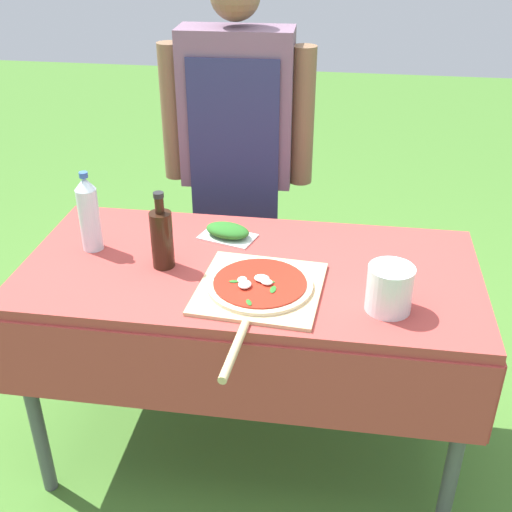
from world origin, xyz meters
name	(u,v)px	position (x,y,z in m)	size (l,w,h in m)	color
ground_plane	(250,446)	(0.00, 0.00, 0.00)	(12.00, 12.00, 0.00)	#477A2D
prep_table	(250,292)	(0.00, 0.00, 0.71)	(1.49, 0.73, 0.80)	#A83D38
person_cook	(237,146)	(-0.16, 0.68, 0.96)	(0.61, 0.21, 1.63)	#333D56
pizza_on_peel	(259,288)	(0.05, -0.15, 0.82)	(0.39, 0.63, 0.05)	#D1B27F
oil_bottle	(162,238)	(-0.27, -0.04, 0.91)	(0.07, 0.07, 0.26)	black
water_bottle	(89,213)	(-0.54, 0.04, 0.93)	(0.07, 0.07, 0.28)	silver
herb_container	(228,231)	(-0.11, 0.18, 0.83)	(0.21, 0.16, 0.05)	silver
mixing_tub	(390,289)	(0.43, -0.18, 0.87)	(0.13, 0.13, 0.14)	silver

